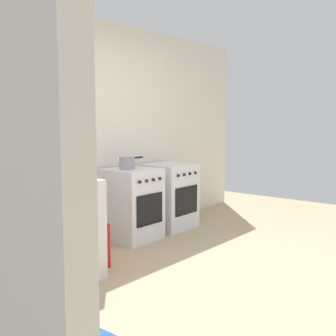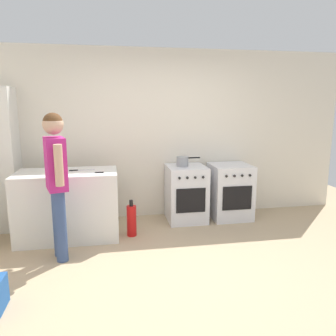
% 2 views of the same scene
% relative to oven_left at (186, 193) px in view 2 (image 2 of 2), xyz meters
% --- Properties ---
extents(ground_plane, '(8.00, 8.00, 0.00)m').
position_rel_oven_left_xyz_m(ground_plane, '(-0.35, -1.58, -0.43)').
color(ground_plane, tan).
extents(back_wall, '(6.00, 0.10, 2.60)m').
position_rel_oven_left_xyz_m(back_wall, '(-0.35, 0.37, 0.87)').
color(back_wall, silver).
rests_on(back_wall, ground).
extents(counter_unit, '(1.30, 0.70, 0.90)m').
position_rel_oven_left_xyz_m(counter_unit, '(-1.70, -0.38, 0.02)').
color(counter_unit, silver).
rests_on(counter_unit, ground).
extents(oven_left, '(0.58, 0.62, 0.85)m').
position_rel_oven_left_xyz_m(oven_left, '(0.00, 0.00, 0.00)').
color(oven_left, silver).
rests_on(oven_left, ground).
extents(oven_right, '(0.60, 0.62, 0.85)m').
position_rel_oven_left_xyz_m(oven_right, '(0.71, 0.00, 0.00)').
color(oven_right, silver).
rests_on(oven_right, ground).
extents(pot, '(0.36, 0.18, 0.15)m').
position_rel_oven_left_xyz_m(pot, '(-0.06, -0.00, 0.50)').
color(pot, gray).
rests_on(pot, oven_left).
extents(knife_carving, '(0.33, 0.06, 0.01)m').
position_rel_oven_left_xyz_m(knife_carving, '(-1.52, -0.32, 0.48)').
color(knife_carving, silver).
rests_on(knife_carving, counter_unit).
extents(knife_chef, '(0.31, 0.05, 0.01)m').
position_rel_oven_left_xyz_m(knife_chef, '(-1.36, -0.53, 0.48)').
color(knife_chef, silver).
rests_on(knife_chef, counter_unit).
extents(person, '(0.29, 0.55, 1.68)m').
position_rel_oven_left_xyz_m(person, '(-1.72, -1.00, 0.58)').
color(person, '#384C7A').
rests_on(person, ground).
extents(fire_extinguisher, '(0.13, 0.13, 0.50)m').
position_rel_oven_left_xyz_m(fire_extinguisher, '(-0.87, -0.48, -0.21)').
color(fire_extinguisher, red).
rests_on(fire_extinguisher, ground).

